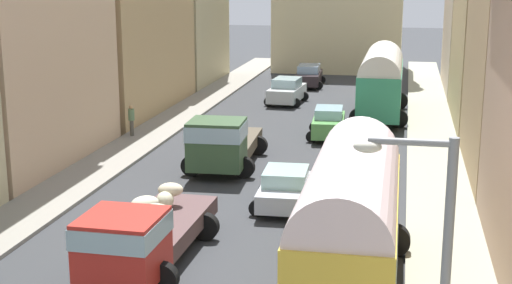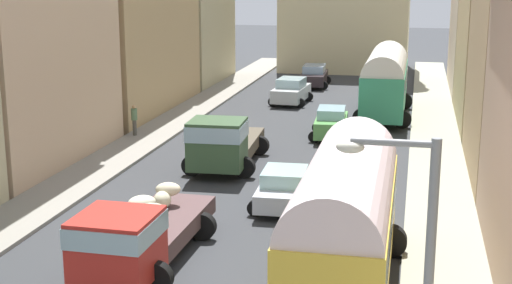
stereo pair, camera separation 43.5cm
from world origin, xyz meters
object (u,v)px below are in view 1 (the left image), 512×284
Objects in this scene: parked_bus_1 at (381,79)px; car_1 at (309,76)px; cargo_truck_1 at (222,141)px; car_3 at (329,123)px; parked_bus_0 at (351,214)px; car_0 at (287,91)px; pedestrian_0 at (131,119)px; cargo_truck_0 at (141,234)px; car_2 at (286,188)px.

car_1 is (-5.65, 10.49, -1.47)m from parked_bus_1.
parked_bus_1 reaches higher than car_1.
cargo_truck_1 is 1.77× the size of car_3.
parked_bus_0 is 2.17× the size of car_0.
parked_bus_1 is at bearing -61.72° from car_1.
pedestrian_0 is at bearing 127.53° from parked_bus_0.
cargo_truck_1 is 1.52× the size of car_1.
cargo_truck_0 is 34.98m from car_1.
cargo_truck_0 is 27.65m from car_0.
car_3 is at bearing 12.08° from pedestrian_0.
car_1 is at bearing 95.85° from car_2.
cargo_truck_1 is 23.81m from car_1.
parked_bus_0 is 24.48m from parked_bus_1.
car_2 is at bearing -84.15° from car_1.
cargo_truck_1 is (-0.41, 11.19, 0.11)m from cargo_truck_0.
parked_bus_1 is at bearing 81.23° from car_2.
pedestrian_0 is at bearing -109.67° from car_1.
car_0 is at bearing 99.10° from car_2.
parked_bus_0 is 6.04m from cargo_truck_0.
cargo_truck_0 reaches higher than car_0.
car_0 is at bearing 89.44° from cargo_truck_1.
parked_bus_0 is at bearing 0.01° from cargo_truck_0.
cargo_truck_1 is 16.47m from car_0.
car_1 is at bearing 70.33° from pedestrian_0.
car_2 is at bearing 113.02° from parked_bus_0.
cargo_truck_0 is 18.66m from car_3.
car_3 is at bearing -78.99° from car_1.
car_3 is (-2.49, 18.33, -1.39)m from parked_bus_0.
parked_bus_0 reaches higher than cargo_truck_1.
car_0 is at bearing -93.61° from car_1.
car_0 reaches higher than car_2.
car_2 is (3.52, -4.51, -0.56)m from cargo_truck_1.
parked_bus_0 reaches higher than cargo_truck_0.
parked_bus_1 is at bearing 33.82° from pedestrian_0.
car_1 is at bearing 99.31° from parked_bus_0.
parked_bus_1 reaches higher than car_2.
parked_bus_1 is 2.07× the size of car_1.
parked_bus_0 reaches higher than car_2.
car_3 is (0.34, 11.66, 0.07)m from car_2.
cargo_truck_1 is 3.86× the size of pedestrian_0.
parked_bus_1 is 18.08m from car_2.
cargo_truck_1 reaches higher than pedestrian_0.
car_2 is at bearing -44.75° from pedestrian_0.
cargo_truck_0 is at bearing -89.49° from car_0.
car_0 is 10.02m from car_3.
cargo_truck_0 is 1.04× the size of cargo_truck_1.
parked_bus_1 is 14.74m from cargo_truck_1.
car_1 is (0.22, 34.98, -0.38)m from cargo_truck_0.
cargo_truck_0 is at bearing -179.99° from parked_bus_0.
car_0 is 2.35× the size of pedestrian_0.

